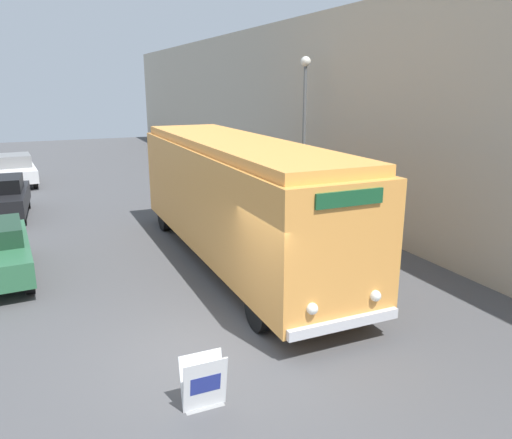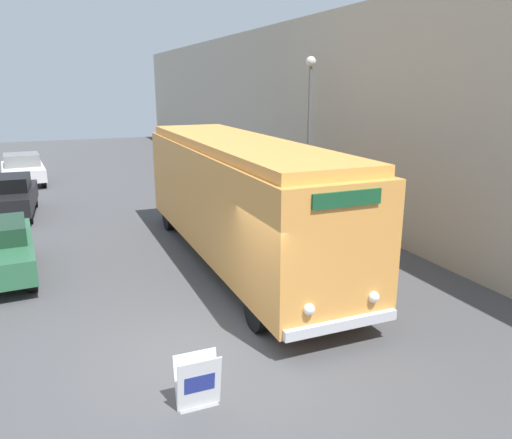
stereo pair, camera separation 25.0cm
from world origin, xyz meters
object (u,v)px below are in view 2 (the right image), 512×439
object	(u,v)px
vintage_bus	(239,195)
streetlamp	(309,114)
sign_board	(198,383)
parked_car_mid	(8,196)
parked_car_far	(23,169)

from	to	relation	value
vintage_bus	streetlamp	size ratio (longest dim) A/B	1.86
vintage_bus	streetlamp	bearing A→B (deg)	41.78
vintage_bus	sign_board	world-z (taller)	vintage_bus
vintage_bus	streetlamp	xyz separation A→B (m)	(4.18, 3.74, 1.91)
sign_board	parked_car_mid	distance (m)	14.44
sign_board	streetlamp	size ratio (longest dim) A/B	0.15
parked_car_mid	vintage_bus	bearing A→B (deg)	-48.84
sign_board	parked_car_far	world-z (taller)	parked_car_far
streetlamp	parked_car_mid	bearing A→B (deg)	157.68
sign_board	parked_car_far	bearing A→B (deg)	98.41
sign_board	streetlamp	xyz separation A→B (m)	(7.14, 9.72, 3.42)
sign_board	parked_car_mid	world-z (taller)	parked_car_mid
vintage_bus	parked_car_far	size ratio (longest dim) A/B	2.53
parked_car_mid	parked_car_far	xyz separation A→B (m)	(0.29, 6.86, -0.03)
parked_car_far	sign_board	bearing A→B (deg)	-85.77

